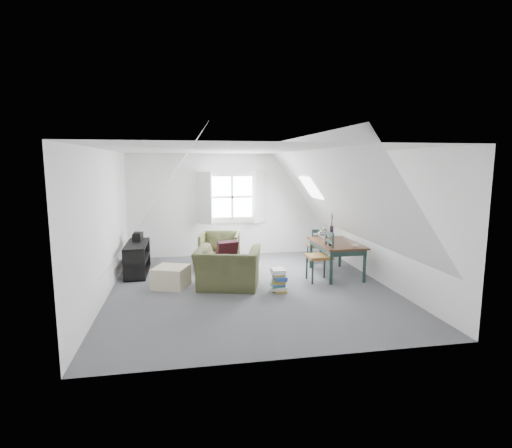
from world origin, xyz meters
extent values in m
plane|color=#525257|center=(0.00, 0.00, 0.00)|extent=(5.50, 5.50, 0.00)
plane|color=white|center=(0.00, 0.00, 2.50)|extent=(5.50, 5.50, 0.00)
plane|color=white|center=(0.00, 2.75, 1.25)|extent=(5.00, 0.00, 5.00)
plane|color=white|center=(0.00, -2.75, 1.25)|extent=(5.00, 0.00, 5.00)
plane|color=white|center=(-2.50, 0.00, 1.25)|extent=(0.00, 5.50, 5.50)
plane|color=white|center=(2.50, 0.00, 1.25)|extent=(0.00, 5.50, 5.50)
plane|color=white|center=(-1.55, 0.00, 1.78)|extent=(3.19, 5.50, 4.48)
plane|color=white|center=(1.55, 0.00, 1.78)|extent=(3.19, 5.50, 4.48)
cube|color=white|center=(0.00, 2.73, 1.45)|extent=(1.30, 0.04, 1.30)
cube|color=white|center=(-0.68, 2.57, 1.45)|extent=(0.35, 0.35, 1.25)
cube|color=white|center=(0.68, 2.57, 1.45)|extent=(0.35, 0.35, 1.25)
cube|color=white|center=(0.00, 2.72, 1.45)|extent=(1.00, 0.02, 1.00)
cube|color=white|center=(0.00, 2.70, 1.45)|extent=(1.08, 0.04, 0.05)
cube|color=white|center=(0.00, 2.70, 1.45)|extent=(0.05, 0.04, 1.08)
cube|color=white|center=(1.55, 1.30, 1.75)|extent=(0.35, 0.75, 0.47)
imported|color=#404324|center=(-0.40, 0.09, 0.00)|extent=(1.35, 1.25, 0.73)
imported|color=#404324|center=(-0.42, 1.58, 0.00)|extent=(0.98, 1.00, 0.77)
cube|color=#380F1B|center=(-0.40, 0.24, 0.66)|extent=(0.43, 0.32, 0.40)
cube|color=#C4B895|center=(-1.44, 0.31, 0.19)|extent=(0.74, 0.74, 0.38)
cube|color=#351C0F|center=(1.86, 0.53, 0.66)|extent=(0.82, 1.36, 0.04)
cube|color=#1D302C|center=(1.86, 0.53, 0.59)|extent=(0.72, 1.27, 0.11)
cylinder|color=#1D302C|center=(1.53, -0.07, 0.32)|extent=(0.06, 0.06, 0.64)
cylinder|color=#1D302C|center=(2.20, -0.07, 0.32)|extent=(0.06, 0.06, 0.64)
cylinder|color=#1D302C|center=(1.53, 1.14, 0.32)|extent=(0.06, 0.06, 0.64)
cylinder|color=#1D302C|center=(2.20, 1.14, 0.32)|extent=(0.06, 0.06, 0.64)
sphere|color=silver|center=(1.71, 0.98, 0.79)|extent=(0.19, 0.19, 0.19)
cylinder|color=silver|center=(1.71, 0.98, 0.91)|extent=(0.06, 0.06, 0.11)
cylinder|color=black|center=(1.96, 1.08, 0.80)|extent=(0.08, 0.08, 0.25)
cylinder|color=#3F2D1E|center=(1.96, 1.08, 1.08)|extent=(0.03, 0.05, 0.45)
cylinder|color=#3F2D1E|center=(1.98, 1.09, 1.08)|extent=(0.04, 0.06, 0.45)
cylinder|color=#3F2D1E|center=(1.95, 1.07, 1.08)|extent=(0.05, 0.08, 0.45)
imported|color=black|center=(1.61, 0.23, 0.68)|extent=(0.12, 0.12, 0.09)
cube|color=white|center=(2.06, 0.08, 0.70)|extent=(0.13, 0.11, 0.04)
cube|color=brown|center=(1.79, 1.57, 0.41)|extent=(0.38, 0.38, 0.05)
cylinder|color=#1D302C|center=(1.95, 1.72, 0.19)|extent=(0.03, 0.03, 0.39)
cylinder|color=#1D302C|center=(1.95, 1.41, 0.19)|extent=(0.03, 0.03, 0.39)
cylinder|color=#1D302C|center=(1.64, 1.72, 0.19)|extent=(0.03, 0.03, 0.39)
cylinder|color=#1D302C|center=(1.64, 1.41, 0.19)|extent=(0.03, 0.03, 0.39)
cylinder|color=#1D302C|center=(1.95, 1.40, 0.61)|extent=(0.03, 0.03, 0.41)
cylinder|color=#1D302C|center=(1.64, 1.40, 0.61)|extent=(0.03, 0.03, 0.41)
cube|color=#1D302C|center=(1.79, 1.40, 0.77)|extent=(0.31, 0.03, 0.07)
cube|color=#1D302C|center=(1.79, 1.40, 0.65)|extent=(0.31, 0.03, 0.05)
cube|color=brown|center=(1.37, 0.18, 0.49)|extent=(0.45, 0.45, 0.05)
cylinder|color=#1D302C|center=(1.19, 0.37, 0.23)|extent=(0.04, 0.04, 0.46)
cylinder|color=#1D302C|center=(1.56, 0.37, 0.23)|extent=(0.04, 0.04, 0.46)
cylinder|color=#1D302C|center=(1.19, 0.00, 0.23)|extent=(0.04, 0.04, 0.46)
cylinder|color=#1D302C|center=(1.56, 0.00, 0.23)|extent=(0.04, 0.04, 0.46)
cylinder|color=#1D302C|center=(1.58, 0.37, 0.72)|extent=(0.04, 0.04, 0.49)
cylinder|color=#1D302C|center=(1.58, 0.00, 0.72)|extent=(0.04, 0.04, 0.49)
cube|color=#1D302C|center=(1.58, 0.18, 0.92)|extent=(0.03, 0.37, 0.09)
cube|color=#1D302C|center=(1.58, 0.18, 0.78)|extent=(0.03, 0.37, 0.06)
cube|color=black|center=(-2.15, 1.37, 0.02)|extent=(0.42, 1.25, 0.03)
cube|color=black|center=(-2.15, 1.37, 0.31)|extent=(0.42, 1.25, 0.03)
cube|color=black|center=(-2.15, 1.37, 0.62)|extent=(0.42, 1.25, 0.03)
cube|color=black|center=(-2.15, 0.76, 0.31)|extent=(0.42, 0.03, 0.62)
cube|color=black|center=(-2.15, 1.98, 0.31)|extent=(0.42, 0.03, 0.62)
cube|color=#264C99|center=(-2.15, 1.01, 0.13)|extent=(0.19, 0.21, 0.23)
cube|color=red|center=(-2.15, 1.48, 0.13)|extent=(0.19, 0.25, 0.23)
cube|color=white|center=(-2.15, 1.16, 0.44)|extent=(0.19, 0.23, 0.21)
cube|color=black|center=(-2.15, 1.62, 0.72)|extent=(0.22, 0.27, 0.20)
cube|color=#B29933|center=(0.48, -0.30, 0.02)|extent=(0.21, 0.28, 0.03)
cube|color=white|center=(0.45, -0.28, 0.05)|extent=(0.27, 0.31, 0.03)
cube|color=white|center=(0.49, -0.30, 0.09)|extent=(0.23, 0.30, 0.04)
cube|color=#337F4C|center=(0.44, -0.30, 0.12)|extent=(0.23, 0.28, 0.03)
cube|color=#264C99|center=(0.46, -0.32, 0.15)|extent=(0.25, 0.32, 0.02)
cube|color=#B29933|center=(0.46, -0.29, 0.17)|extent=(0.21, 0.28, 0.03)
cube|color=#B29933|center=(0.47, -0.28, 0.20)|extent=(0.25, 0.31, 0.04)
cube|color=#264C99|center=(0.49, -0.32, 0.24)|extent=(0.25, 0.32, 0.04)
cube|color=#264C99|center=(0.47, -0.32, 0.27)|extent=(0.25, 0.31, 0.03)
cube|color=#B29933|center=(0.46, -0.26, 0.31)|extent=(0.23, 0.29, 0.04)
cube|color=white|center=(0.45, -0.27, 0.35)|extent=(0.23, 0.26, 0.04)
cube|color=white|center=(0.46, -0.27, 0.39)|extent=(0.23, 0.28, 0.03)
camera|label=1|loc=(-1.17, -6.99, 2.27)|focal=28.00mm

